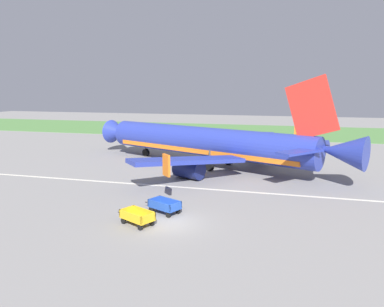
# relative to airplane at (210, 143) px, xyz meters

# --- Properties ---
(ground_plane) EXTENTS (220.00, 220.00, 0.00)m
(ground_plane) POSITION_rel_airplane_xyz_m (1.33, -20.23, -3.05)
(ground_plane) COLOR gray
(grass_strip) EXTENTS (220.00, 28.00, 0.06)m
(grass_strip) POSITION_rel_airplane_xyz_m (1.33, 40.36, -3.02)
(grass_strip) COLOR #518442
(grass_strip) RESTS_ON ground
(apron_stripe) EXTENTS (120.00, 0.36, 0.01)m
(apron_stripe) POSITION_rel_airplane_xyz_m (1.33, -10.50, -3.05)
(apron_stripe) COLOR silver
(apron_stripe) RESTS_ON ground
(airplane) EXTENTS (35.96, 29.38, 11.34)m
(airplane) POSITION_rel_airplane_xyz_m (0.00, 0.00, 0.00)
(airplane) COLOR #28389E
(airplane) RESTS_ON ground
(baggage_cart_nearest) EXTENTS (3.50, 2.37, 1.07)m
(baggage_cart_nearest) POSITION_rel_airplane_xyz_m (-1.00, -21.12, -2.45)
(baggage_cart_nearest) COLOR gold
(baggage_cart_nearest) RESTS_ON ground
(baggage_cart_second_in_row) EXTENTS (3.52, 2.34, 1.07)m
(baggage_cart_second_in_row) POSITION_rel_airplane_xyz_m (0.12, -18.22, -2.45)
(baggage_cart_second_in_row) COLOR #234CB2
(baggage_cart_second_in_row) RESTS_ON ground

